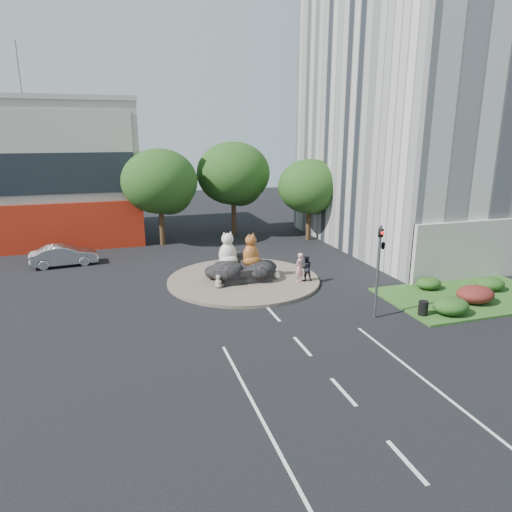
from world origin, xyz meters
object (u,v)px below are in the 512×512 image
(cat_white, at_px, (228,249))
(pedestrian_pink, at_px, (299,267))
(kitten_white, at_px, (277,273))
(kitten_calico, at_px, (218,281))
(pedestrian_dark, at_px, (306,268))
(parked_car, at_px, (64,255))
(litter_bin, at_px, (423,308))
(cat_tabby, at_px, (251,249))

(cat_white, relative_size, pedestrian_pink, 1.19)
(cat_white, xyz_separation_m, pedestrian_pink, (4.24, -1.98, -1.08))
(cat_white, bearing_deg, kitten_white, -24.82)
(cat_white, relative_size, kitten_calico, 2.66)
(pedestrian_dark, xyz_separation_m, parked_car, (-15.40, 9.14, -0.27))
(cat_white, height_order, litter_bin, cat_white)
(pedestrian_pink, height_order, pedestrian_dark, pedestrian_pink)
(pedestrian_dark, height_order, litter_bin, pedestrian_dark)
(kitten_calico, height_order, parked_car, parked_car)
(parked_car, bearing_deg, kitten_calico, -139.05)
(kitten_calico, height_order, kitten_white, kitten_calico)
(pedestrian_dark, relative_size, litter_bin, 2.17)
(cat_white, bearing_deg, parked_car, 136.66)
(cat_tabby, distance_m, kitten_white, 2.36)
(pedestrian_dark, relative_size, parked_car, 0.36)
(kitten_white, xyz_separation_m, litter_bin, (5.39, -8.07, -0.05))
(parked_car, xyz_separation_m, litter_bin, (19.15, -16.19, -0.27))
(kitten_calico, distance_m, parked_car, 13.09)
(cat_white, relative_size, litter_bin, 2.96)
(cat_white, distance_m, pedestrian_dark, 5.24)
(pedestrian_pink, relative_size, pedestrian_dark, 1.14)
(kitten_white, distance_m, pedestrian_pink, 1.70)
(cat_tabby, xyz_separation_m, pedestrian_pink, (2.80, -1.52, -1.03))
(pedestrian_pink, distance_m, parked_car, 17.53)
(kitten_white, bearing_deg, cat_tabby, 150.33)
(pedestrian_pink, bearing_deg, parked_car, -65.92)
(pedestrian_pink, bearing_deg, cat_white, -59.14)
(kitten_white, bearing_deg, kitten_calico, 174.44)
(pedestrian_pink, bearing_deg, kitten_calico, -38.19)
(kitten_calico, distance_m, kitten_white, 4.18)
(cat_white, bearing_deg, pedestrian_dark, -30.87)
(kitten_calico, xyz_separation_m, pedestrian_dark, (5.76, -0.29, 0.41))
(litter_bin, bearing_deg, parked_car, 139.79)
(cat_white, height_order, kitten_calico, cat_white)
(parked_car, bearing_deg, pedestrian_dark, -127.18)
(cat_white, distance_m, kitten_white, 3.64)
(parked_car, bearing_deg, kitten_white, -127.04)
(cat_white, xyz_separation_m, parked_car, (-10.66, 7.25, -1.47))
(cat_tabby, distance_m, pedestrian_pink, 3.35)
(cat_white, xyz_separation_m, cat_tabby, (1.45, -0.46, -0.05))
(cat_tabby, distance_m, parked_car, 14.42)
(kitten_white, distance_m, litter_bin, 9.70)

